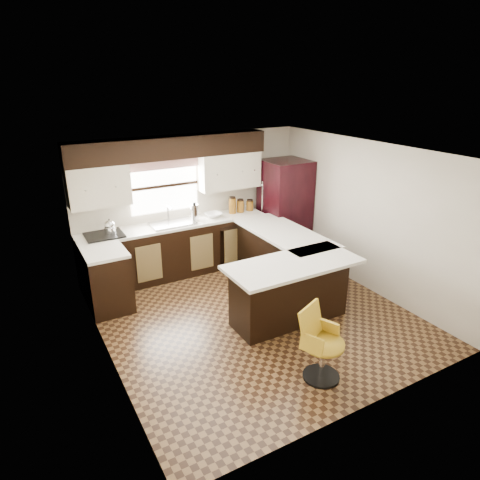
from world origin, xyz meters
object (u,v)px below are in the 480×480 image
refrigerator (285,209)px  bar_chair (324,345)px  peninsula_return (289,292)px  peninsula_long (281,260)px

refrigerator → bar_chair: refrigerator is taller
peninsula_return → bar_chair: peninsula_return is taller
peninsula_long → peninsula_return: size_ratio=1.18×
peninsula_long → bar_chair: 2.40m
peninsula_long → refrigerator: (0.78, 1.04, 0.49)m
bar_chair → peninsula_long: bearing=43.1°
bar_chair → refrigerator: bearing=38.3°
peninsula_return → peninsula_long: bearing=61.7°
peninsula_long → peninsula_return: same height
peninsula_long → refrigerator: bearing=53.2°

